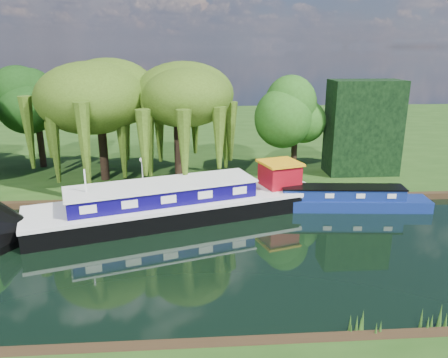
{
  "coord_description": "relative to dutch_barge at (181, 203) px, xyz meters",
  "views": [
    {
      "loc": [
        4.51,
        -22.08,
        11.07
      ],
      "look_at": [
        6.42,
        5.11,
        2.8
      ],
      "focal_mm": 35.0,
      "sensor_mm": 36.0,
      "label": 1
    }
  ],
  "objects": [
    {
      "name": "ground",
      "position": [
        -3.58,
        -5.66,
        -1.03
      ],
      "size": [
        120.0,
        120.0,
        0.0
      ],
      "primitive_type": "plane",
      "color": "black"
    },
    {
      "name": "far_bank",
      "position": [
        -3.58,
        28.34,
        -0.8
      ],
      "size": [
        120.0,
        52.0,
        0.45
      ],
      "primitive_type": "cube",
      "color": "#19380F",
      "rests_on": "ground"
    },
    {
      "name": "dutch_barge",
      "position": [
        0.0,
        0.0,
        0.0
      ],
      "size": [
        20.05,
        10.08,
        4.14
      ],
      "rotation": [
        0.0,
        0.0,
        0.3
      ],
      "color": "black",
      "rests_on": "ground"
    },
    {
      "name": "narrowboat",
      "position": [
        11.34,
        0.83,
        -0.39
      ],
      "size": [
        12.33,
        3.09,
        1.78
      ],
      "rotation": [
        0.0,
        0.0,
        -0.09
      ],
      "color": "navy",
      "rests_on": "ground"
    },
    {
      "name": "willow_left",
      "position": [
        -6.52,
        7.84,
        6.17
      ],
      "size": [
        7.75,
        7.75,
        9.29
      ],
      "color": "black",
      "rests_on": "far_bank"
    },
    {
      "name": "willow_right",
      "position": [
        -0.3,
        6.43,
        5.75
      ],
      "size": [
        7.12,
        7.12,
        8.67
      ],
      "color": "black",
      "rests_on": "far_bank"
    },
    {
      "name": "tree_far_mid",
      "position": [
        -13.03,
        12.36,
        5.15
      ],
      "size": [
        5.07,
        5.07,
        8.29
      ],
      "color": "black",
      "rests_on": "far_bank"
    },
    {
      "name": "tree_far_right",
      "position": [
        9.61,
        8.71,
        4.39
      ],
      "size": [
        4.4,
        4.4,
        7.2
      ],
      "color": "black",
      "rests_on": "far_bank"
    },
    {
      "name": "conifer_hedge",
      "position": [
        15.42,
        8.34,
        3.42
      ],
      "size": [
        6.0,
        3.0,
        8.0
      ],
      "primitive_type": "cube",
      "color": "black",
      "rests_on": "far_bank"
    },
    {
      "name": "lamppost",
      "position": [
        -3.08,
        4.84,
        1.39
      ],
      "size": [
        0.36,
        0.36,
        2.56
      ],
      "color": "silver",
      "rests_on": "far_bank"
    },
    {
      "name": "mooring_posts",
      "position": [
        -4.08,
        2.74,
        -0.08
      ],
      "size": [
        19.16,
        0.16,
        1.0
      ],
      "color": "silver",
      "rests_on": "far_bank"
    },
    {
      "name": "reeds_near",
      "position": [
        3.3,
        -13.23,
        -0.48
      ],
      "size": [
        33.7,
        1.5,
        1.1
      ],
      "color": "#244D14",
      "rests_on": "ground"
    }
  ]
}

